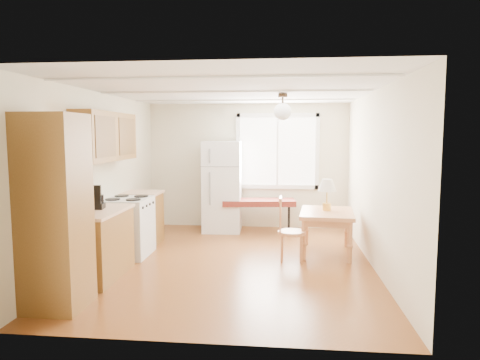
# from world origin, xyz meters

# --- Properties ---
(room_shell) EXTENTS (4.60, 5.60, 2.62)m
(room_shell) POSITION_xyz_m (0.00, 0.00, 1.25)
(room_shell) COLOR #592C12
(room_shell) RESTS_ON ground
(kitchen_run) EXTENTS (0.65, 3.40, 2.20)m
(kitchen_run) POSITION_xyz_m (-1.72, -0.63, 0.84)
(kitchen_run) COLOR brown
(kitchen_run) RESTS_ON ground
(window_unit) EXTENTS (1.64, 0.05, 1.51)m
(window_unit) POSITION_xyz_m (0.60, 2.47, 1.55)
(window_unit) COLOR white
(window_unit) RESTS_ON room_shell
(pendant_light) EXTENTS (0.26, 0.26, 0.40)m
(pendant_light) POSITION_xyz_m (0.70, 0.40, 2.24)
(pendant_light) COLOR black
(pendant_light) RESTS_ON room_shell
(refrigerator) EXTENTS (0.75, 0.76, 1.75)m
(refrigerator) POSITION_xyz_m (-0.46, 2.08, 0.88)
(refrigerator) COLOR silver
(refrigerator) RESTS_ON ground
(bench) EXTENTS (1.43, 0.66, 0.64)m
(bench) POSITION_xyz_m (0.26, 2.00, 0.57)
(bench) COLOR #561A14
(bench) RESTS_ON ground
(dining_table) EXTENTS (0.91, 1.15, 0.67)m
(dining_table) POSITION_xyz_m (1.41, 0.63, 0.57)
(dining_table) COLOR #B16F44
(dining_table) RESTS_ON ground
(chair) EXTENTS (0.41, 0.41, 0.94)m
(chair) POSITION_xyz_m (0.77, 0.18, 0.54)
(chair) COLOR #B16F44
(chair) RESTS_ON ground
(table_lamp) EXTENTS (0.29, 0.29, 0.50)m
(table_lamp) POSITION_xyz_m (1.42, 0.72, 1.04)
(table_lamp) COLOR gold
(table_lamp) RESTS_ON dining_table
(coffee_maker) EXTENTS (0.19, 0.23, 0.33)m
(coffee_maker) POSITION_xyz_m (-1.72, -0.78, 1.02)
(coffee_maker) COLOR black
(coffee_maker) RESTS_ON kitchen_run
(kettle) EXTENTS (0.11, 0.11, 0.21)m
(kettle) POSITION_xyz_m (-1.79, -0.92, 0.98)
(kettle) COLOR red
(kettle) RESTS_ON kitchen_run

